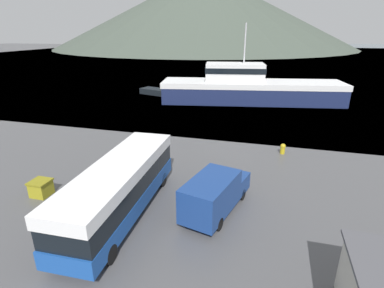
{
  "coord_description": "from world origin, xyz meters",
  "views": [
    {
      "loc": [
        6.74,
        -3.86,
        9.66
      ],
      "look_at": [
        1.42,
        15.54,
        2.0
      ],
      "focal_mm": 28.0,
      "sensor_mm": 36.0,
      "label": 1
    }
  ],
  "objects": [
    {
      "name": "small_boat",
      "position": [
        -10.9,
        40.72,
        0.44
      ],
      "size": [
        6.8,
        4.03,
        0.88
      ],
      "rotation": [
        0.0,
        0.0,
        1.27
      ],
      "color": "black",
      "rests_on": "water_surface"
    },
    {
      "name": "tour_bus",
      "position": [
        -0.83,
        8.96,
        1.73
      ],
      "size": [
        2.98,
        10.49,
        3.05
      ],
      "rotation": [
        0.0,
        0.0,
        0.04
      ],
      "color": "#194799",
      "rests_on": "ground"
    },
    {
      "name": "fishing_boat",
      "position": [
        3.27,
        39.24,
        2.12
      ],
      "size": [
        25.79,
        10.36,
        10.61
      ],
      "rotation": [
        0.0,
        0.0,
        4.89
      ],
      "color": "#19234C",
      "rests_on": "water_surface"
    },
    {
      "name": "hill_backdrop",
      "position": [
        -37.58,
        184.72,
        20.84
      ],
      "size": [
        172.45,
        172.45,
        41.67
      ],
      "primitive_type": "cone",
      "color": "#424C42",
      "rests_on": "ground"
    },
    {
      "name": "storage_bin",
      "position": [
        -6.64,
        9.44,
        0.51
      ],
      "size": [
        1.16,
        1.17,
        1.0
      ],
      "color": "olive",
      "rests_on": "ground"
    },
    {
      "name": "water_surface",
      "position": [
        0.0,
        142.14,
        0.0
      ],
      "size": [
        240.0,
        240.0,
        0.0
      ],
      "primitive_type": "plane",
      "color": "slate",
      "rests_on": "ground"
    },
    {
      "name": "delivery_van",
      "position": [
        4.12,
        10.53,
        1.21
      ],
      "size": [
        3.28,
        5.84,
        2.26
      ],
      "rotation": [
        0.0,
        0.0,
        -0.24
      ],
      "color": "navy",
      "rests_on": "ground"
    },
    {
      "name": "mooring_bollard",
      "position": [
        7.91,
        20.44,
        0.47
      ],
      "size": [
        0.44,
        0.44,
        0.88
      ],
      "color": "#B29919",
      "rests_on": "ground"
    }
  ]
}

